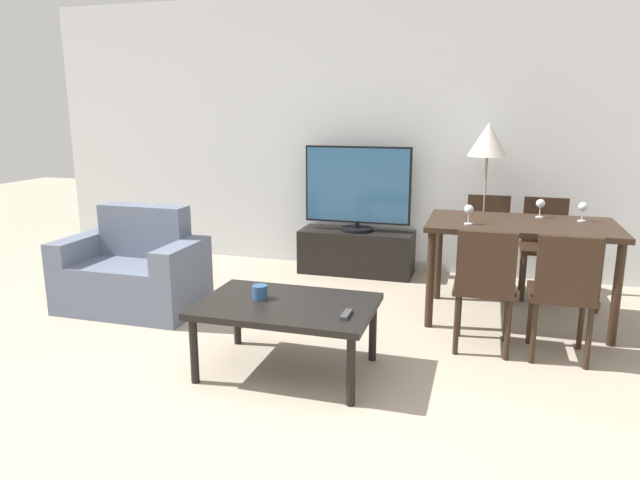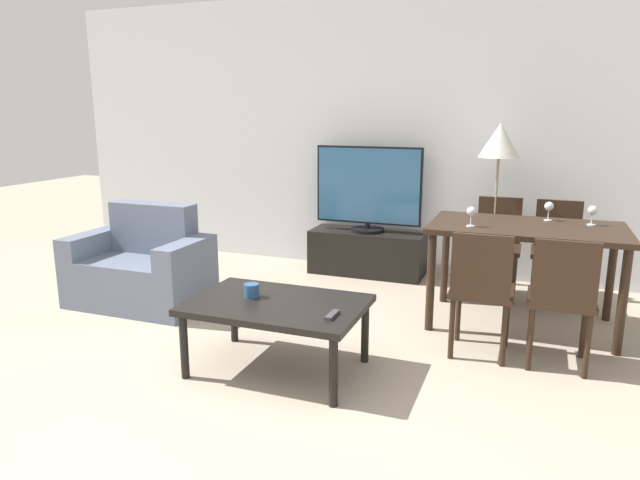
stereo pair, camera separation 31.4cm
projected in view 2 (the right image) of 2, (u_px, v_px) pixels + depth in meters
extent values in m
plane|color=tan|center=(188.00, 433.00, 2.88)|extent=(18.00, 18.00, 0.00)
cube|color=silver|center=(374.00, 135.00, 5.66)|extent=(6.88, 0.06, 2.70)
cube|color=slate|center=(140.00, 282.00, 4.74)|extent=(0.76, 0.66, 0.40)
cube|color=slate|center=(154.00, 228.00, 4.85)|extent=(0.76, 0.20, 0.43)
cube|color=slate|center=(94.00, 266.00, 4.88)|extent=(0.18, 0.66, 0.58)
cube|color=slate|center=(187.00, 277.00, 4.56)|extent=(0.18, 0.66, 0.58)
cube|color=black|center=(367.00, 252.00, 5.64)|extent=(1.11, 0.43, 0.43)
cylinder|color=black|center=(368.00, 230.00, 5.59)|extent=(0.32, 0.32, 0.03)
cylinder|color=black|center=(368.00, 226.00, 5.58)|extent=(0.04, 0.04, 0.05)
cube|color=black|center=(369.00, 185.00, 5.49)|extent=(1.04, 0.04, 0.75)
cube|color=#2D5B84|center=(368.00, 186.00, 5.47)|extent=(1.00, 0.01, 0.71)
cube|color=black|center=(277.00, 305.00, 3.49)|extent=(1.07, 0.72, 0.04)
cylinder|color=black|center=(184.00, 346.00, 3.43)|extent=(0.05, 0.05, 0.41)
cylinder|color=black|center=(333.00, 372.00, 3.10)|extent=(0.05, 0.05, 0.41)
cylinder|color=black|center=(234.00, 313.00, 3.99)|extent=(0.05, 0.05, 0.41)
cylinder|color=black|center=(365.00, 332.00, 3.65)|extent=(0.05, 0.05, 0.41)
cube|color=black|center=(527.00, 228.00, 4.17)|extent=(1.37, 0.80, 0.04)
cylinder|color=black|center=(431.00, 282.00, 4.16)|extent=(0.06, 0.06, 0.73)
cylinder|color=black|center=(622.00, 303.00, 3.72)|extent=(0.06, 0.06, 0.73)
cylinder|color=black|center=(445.00, 260.00, 4.78)|extent=(0.06, 0.06, 0.73)
cylinder|color=black|center=(611.00, 275.00, 4.35)|extent=(0.06, 0.06, 0.73)
cube|color=black|center=(482.00, 291.00, 3.74)|extent=(0.40, 0.40, 0.04)
cylinder|color=black|center=(458.00, 312.00, 4.00)|extent=(0.04, 0.04, 0.41)
cylinder|color=black|center=(507.00, 318.00, 3.89)|extent=(0.04, 0.04, 0.41)
cylinder|color=black|center=(452.00, 329.00, 3.70)|extent=(0.04, 0.04, 0.41)
cylinder|color=black|center=(504.00, 335.00, 3.59)|extent=(0.04, 0.04, 0.41)
cube|color=black|center=(481.00, 266.00, 3.53)|extent=(0.37, 0.04, 0.40)
cube|color=black|center=(556.00, 253.00, 4.73)|extent=(0.40, 0.40, 0.04)
cylinder|color=black|center=(533.00, 283.00, 4.69)|extent=(0.04, 0.04, 0.41)
cylinder|color=black|center=(576.00, 287.00, 4.58)|extent=(0.04, 0.04, 0.41)
cylinder|color=black|center=(534.00, 272.00, 4.98)|extent=(0.04, 0.04, 0.41)
cylinder|color=black|center=(574.00, 276.00, 4.87)|extent=(0.04, 0.04, 0.41)
cube|color=black|center=(558.00, 224.00, 4.85)|extent=(0.37, 0.04, 0.40)
cube|color=black|center=(561.00, 300.00, 3.58)|extent=(0.40, 0.40, 0.04)
cylinder|color=black|center=(531.00, 321.00, 3.83)|extent=(0.04, 0.04, 0.41)
cylinder|color=black|center=(584.00, 328.00, 3.72)|extent=(0.04, 0.04, 0.41)
cylinder|color=black|center=(530.00, 339.00, 3.54)|extent=(0.04, 0.04, 0.41)
cylinder|color=black|center=(587.00, 346.00, 3.42)|extent=(0.04, 0.04, 0.41)
cube|color=black|center=(565.00, 274.00, 3.36)|extent=(0.37, 0.04, 0.40)
cube|color=black|center=(496.00, 248.00, 4.90)|extent=(0.40, 0.40, 0.04)
cylinder|color=black|center=(473.00, 277.00, 4.86)|extent=(0.04, 0.04, 0.41)
cylinder|color=black|center=(513.00, 281.00, 4.74)|extent=(0.04, 0.04, 0.41)
cylinder|color=black|center=(477.00, 267.00, 5.15)|extent=(0.04, 0.04, 0.41)
cylinder|color=black|center=(515.00, 271.00, 5.04)|extent=(0.04, 0.04, 0.41)
cube|color=black|center=(499.00, 220.00, 5.01)|extent=(0.37, 0.04, 0.40)
cylinder|color=gray|center=(489.00, 289.00, 5.16)|extent=(0.24, 0.24, 0.02)
cylinder|color=gray|center=(494.00, 224.00, 5.03)|extent=(0.02, 0.02, 1.17)
cone|color=beige|center=(500.00, 140.00, 4.87)|extent=(0.35, 0.35, 0.29)
cube|color=#38383D|center=(332.00, 315.00, 3.24)|extent=(0.04, 0.15, 0.02)
cylinder|color=navy|center=(251.00, 291.00, 3.56)|extent=(0.09, 0.09, 0.09)
cylinder|color=silver|center=(470.00, 226.00, 4.12)|extent=(0.06, 0.06, 0.01)
cylinder|color=silver|center=(471.00, 221.00, 4.11)|extent=(0.01, 0.01, 0.07)
sphere|color=silver|center=(471.00, 211.00, 4.09)|extent=(0.07, 0.07, 0.07)
cylinder|color=silver|center=(591.00, 225.00, 4.16)|extent=(0.06, 0.06, 0.01)
cylinder|color=silver|center=(592.00, 220.00, 4.15)|extent=(0.01, 0.01, 0.07)
sphere|color=silver|center=(593.00, 210.00, 4.14)|extent=(0.07, 0.07, 0.07)
cylinder|color=silver|center=(548.00, 220.00, 4.33)|extent=(0.06, 0.06, 0.01)
cylinder|color=silver|center=(548.00, 215.00, 4.32)|extent=(0.01, 0.01, 0.07)
sphere|color=silver|center=(549.00, 206.00, 4.31)|extent=(0.07, 0.07, 0.07)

